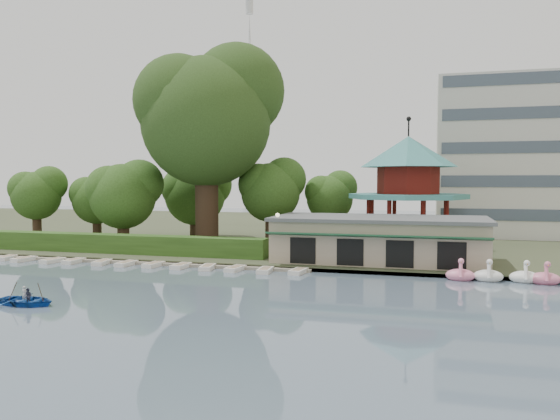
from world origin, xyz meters
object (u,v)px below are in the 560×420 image
at_px(dock, 129,262).
at_px(big_tree, 209,111).
at_px(pavilion, 408,181).
at_px(boathouse, 379,239).
at_px(rowboat_with_passengers, 26,296).

relative_size(dock, big_tree, 1.54).
bearing_deg(pavilion, big_tree, -169.72).
distance_m(pavilion, big_tree, 22.41).
bearing_deg(boathouse, rowboat_with_passengers, -132.03).
distance_m(boathouse, pavilion, 11.43).
relative_size(boathouse, pavilion, 1.38).
bearing_deg(dock, rowboat_with_passengers, -80.13).
relative_size(dock, pavilion, 2.52).
xyz_separation_m(dock, pavilion, (24.00, 14.80, 7.36)).
bearing_deg(big_tree, boathouse, -18.38).
height_order(dock, rowboat_with_passengers, rowboat_with_passengers).
distance_m(pavilion, rowboat_with_passengers, 38.37).
xyz_separation_m(boathouse, big_tree, (-18.81, 6.25, 12.53)).
height_order(dock, big_tree, big_tree).
distance_m(big_tree, rowboat_with_passengers, 31.01).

